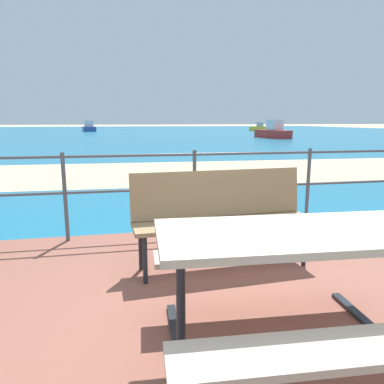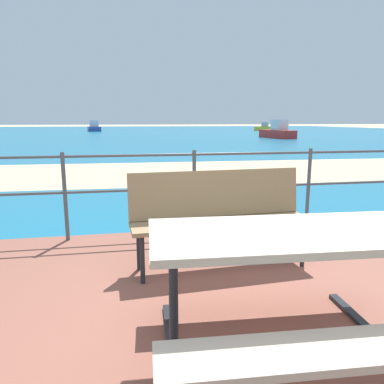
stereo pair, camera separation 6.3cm
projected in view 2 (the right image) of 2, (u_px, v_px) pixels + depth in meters
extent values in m
plane|color=tan|center=(275.00, 371.00, 2.07)|extent=(240.00, 240.00, 0.00)
cube|color=brown|center=(275.00, 366.00, 2.06)|extent=(6.40, 5.20, 0.06)
cube|color=#196B8E|center=(131.00, 133.00, 40.63)|extent=(90.00, 90.00, 0.01)
cube|color=tan|center=(155.00, 172.00, 9.93)|extent=(54.11, 6.18, 0.01)
cube|color=tan|center=(293.00, 234.00, 1.92)|extent=(1.56, 0.74, 0.04)
cube|color=tan|center=(342.00, 350.00, 1.46)|extent=(1.53, 0.35, 0.04)
cube|color=tan|center=(260.00, 254.00, 2.51)|extent=(1.53, 0.35, 0.04)
cylinder|color=#1E2328|center=(174.00, 307.00, 1.92)|extent=(0.05, 0.05, 0.75)
cube|color=#1E2328|center=(174.00, 367.00, 1.99)|extent=(0.14, 1.34, 0.03)
cube|color=#8C704C|center=(222.00, 223.00, 3.29)|extent=(1.68, 0.50, 0.04)
cube|color=#8C704C|center=(216.00, 193.00, 3.41)|extent=(1.66, 0.18, 0.44)
cylinder|color=#1E2328|center=(142.00, 259.00, 3.01)|extent=(0.04, 0.04, 0.43)
cylinder|color=#1E2328|center=(139.00, 247.00, 3.29)|extent=(0.04, 0.04, 0.43)
cylinder|color=#1E2328|center=(303.00, 244.00, 3.36)|extent=(0.04, 0.04, 0.43)
cylinder|color=#1E2328|center=(287.00, 234.00, 3.65)|extent=(0.04, 0.04, 0.43)
cylinder|color=#4C5156|center=(65.00, 197.00, 4.05)|extent=(0.04, 0.04, 1.01)
cylinder|color=#4C5156|center=(194.00, 192.00, 4.32)|extent=(0.04, 0.04, 1.01)
cylinder|color=#4C5156|center=(308.00, 188.00, 4.58)|extent=(0.04, 0.04, 1.01)
cylinder|color=#4C5156|center=(194.00, 154.00, 4.23)|extent=(5.90, 0.03, 0.03)
cylinder|color=#4C5156|center=(194.00, 188.00, 4.31)|extent=(5.90, 0.03, 0.03)
cube|color=yellow|center=(267.00, 129.00, 49.25)|extent=(3.32, 2.72, 0.55)
cube|color=#A5A8AD|center=(265.00, 124.00, 49.23)|extent=(1.07, 1.00, 0.59)
cone|color=yellow|center=(281.00, 129.00, 48.53)|extent=(0.69, 0.69, 0.50)
cube|color=#2D478C|center=(94.00, 129.00, 47.76)|extent=(2.13, 5.12, 0.58)
cube|color=silver|center=(94.00, 124.00, 47.28)|extent=(1.24, 1.31, 0.80)
cone|color=#2D478C|center=(93.00, 128.00, 50.31)|extent=(0.58, 0.56, 0.52)
cube|color=red|center=(277.00, 134.00, 28.97)|extent=(1.64, 4.01, 0.63)
cube|color=silver|center=(279.00, 125.00, 28.55)|extent=(1.05, 1.27, 0.82)
cone|color=red|center=(264.00, 133.00, 31.03)|extent=(0.62, 0.56, 0.57)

